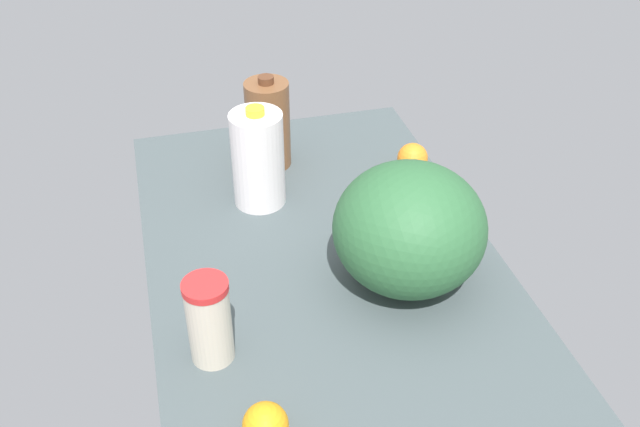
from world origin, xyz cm
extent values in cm
cube|color=#444F51|center=(0.00, 0.00, 1.50)|extent=(120.00, 76.00, 3.00)
ellipsoid|color=#2D6237|center=(13.89, 14.92, 16.33)|extent=(31.08, 31.08, 26.66)
cylinder|color=white|center=(-22.13, -9.31, 14.78)|extent=(12.41, 12.41, 23.55)
cylinder|color=yellow|center=(-22.13, -9.31, 27.45)|extent=(4.34, 4.34, 1.80)
cylinder|color=beige|center=(25.21, -27.17, 11.25)|extent=(8.10, 8.10, 16.50)
cylinder|color=red|center=(25.21, -27.17, 20.20)|extent=(8.34, 8.34, 1.40)
cylinder|color=brown|center=(-38.37, -3.70, 14.50)|extent=(11.24, 11.24, 22.99)
cylinder|color=#59331E|center=(-38.37, -3.70, 26.89)|extent=(3.93, 3.93, 1.80)
sphere|color=orange|center=(46.09, -21.16, 6.84)|extent=(7.69, 7.69, 7.69)
sphere|color=orange|center=(-25.26, 31.05, 6.92)|extent=(7.84, 7.84, 7.84)
camera|label=1|loc=(119.14, -30.95, 103.27)|focal=40.00mm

